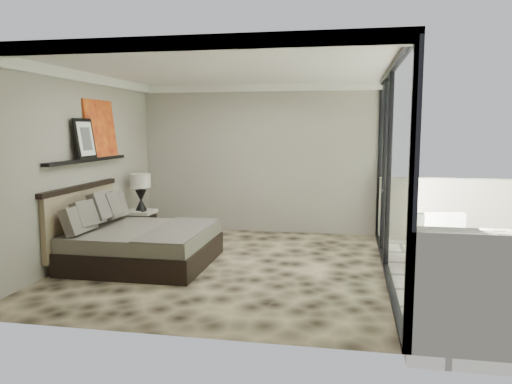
% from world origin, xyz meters
% --- Properties ---
extents(floor, '(5.00, 5.00, 0.00)m').
position_xyz_m(floor, '(0.00, 0.00, 0.00)').
color(floor, black).
rests_on(floor, ground).
extents(ceiling, '(4.50, 5.00, 0.02)m').
position_xyz_m(ceiling, '(0.00, 0.00, 2.79)').
color(ceiling, silver).
rests_on(ceiling, back_wall).
extents(back_wall, '(4.50, 0.02, 2.80)m').
position_xyz_m(back_wall, '(0.00, 2.49, 1.40)').
color(back_wall, gray).
rests_on(back_wall, floor).
extents(left_wall, '(0.02, 5.00, 2.80)m').
position_xyz_m(left_wall, '(-2.24, 0.00, 1.40)').
color(left_wall, gray).
rests_on(left_wall, floor).
extents(glass_wall, '(0.08, 5.00, 2.80)m').
position_xyz_m(glass_wall, '(2.25, 0.00, 1.40)').
color(glass_wall, white).
rests_on(glass_wall, floor).
extents(terrace_slab, '(3.00, 5.00, 0.12)m').
position_xyz_m(terrace_slab, '(3.75, 0.00, -0.06)').
color(terrace_slab, beige).
rests_on(terrace_slab, ground).
extents(picture_ledge, '(0.12, 2.20, 0.05)m').
position_xyz_m(picture_ledge, '(-2.18, 0.10, 1.50)').
color(picture_ledge, black).
rests_on(picture_ledge, left_wall).
extents(bed, '(1.98, 1.92, 1.09)m').
position_xyz_m(bed, '(-1.33, -0.13, 0.32)').
color(bed, black).
rests_on(bed, floor).
extents(nightstand, '(0.62, 0.62, 0.49)m').
position_xyz_m(nightstand, '(-1.96, 1.43, 0.24)').
color(nightstand, black).
rests_on(nightstand, floor).
extents(table_lamp, '(0.36, 0.36, 0.65)m').
position_xyz_m(table_lamp, '(-1.94, 1.45, 0.94)').
color(table_lamp, black).
rests_on(table_lamp, nightstand).
extents(abstract_canvas, '(0.13, 0.90, 0.90)m').
position_xyz_m(abstract_canvas, '(-2.19, 0.54, 1.97)').
color(abstract_canvas, '#B6590F').
rests_on(abstract_canvas, picture_ledge).
extents(framed_print, '(0.11, 0.50, 0.60)m').
position_xyz_m(framed_print, '(-2.14, -0.05, 1.82)').
color(framed_print, black).
rests_on(framed_print, picture_ledge).
extents(lounger, '(1.27, 1.93, 0.69)m').
position_xyz_m(lounger, '(3.22, 0.31, 0.22)').
color(lounger, silver).
rests_on(lounger, terrace_slab).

